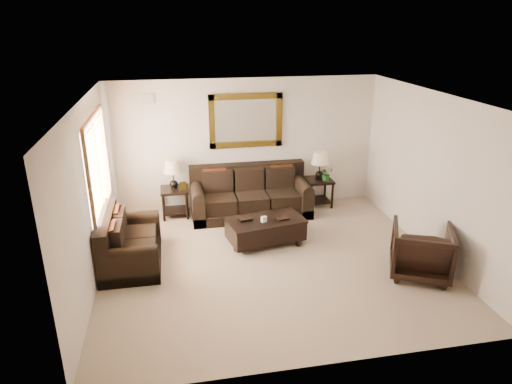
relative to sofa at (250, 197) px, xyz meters
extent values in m
cube|color=gray|center=(-0.01, -2.03, -0.36)|extent=(5.50, 5.00, 0.01)
cube|color=white|center=(-0.01, -2.03, 2.34)|extent=(5.50, 5.00, 0.01)
cube|color=beige|center=(-0.01, 0.47, 0.99)|extent=(5.50, 0.01, 2.70)
cube|color=beige|center=(-0.01, -4.53, 0.99)|extent=(5.50, 0.01, 2.70)
cube|color=beige|center=(-2.76, -2.03, 0.99)|extent=(0.01, 5.00, 2.70)
cube|color=beige|center=(2.74, -2.03, 0.99)|extent=(0.01, 5.00, 2.70)
cube|color=white|center=(-2.74, -1.13, 1.19)|extent=(0.01, 1.80, 1.50)
cube|color=brown|center=(-2.71, -1.13, 1.98)|extent=(0.06, 1.96, 0.08)
cube|color=brown|center=(-2.71, -1.13, 0.40)|extent=(0.06, 1.96, 0.08)
cube|color=brown|center=(-2.71, -2.07, 1.19)|extent=(0.06, 0.08, 1.50)
cube|color=brown|center=(-2.71, -0.19, 1.19)|extent=(0.06, 0.08, 1.50)
cube|color=brown|center=(-2.71, -1.13, 1.19)|extent=(0.05, 0.05, 1.50)
cube|color=#432F0D|center=(0.00, 0.44, 1.49)|extent=(1.50, 0.06, 1.10)
cube|color=white|center=(0.00, 0.45, 1.49)|extent=(1.26, 0.01, 0.86)
cube|color=#999999|center=(-1.91, 0.45, 1.99)|extent=(0.25, 0.02, 0.18)
cube|color=black|center=(0.00, -0.07, -0.26)|extent=(2.40, 1.04, 0.20)
cube|color=black|center=(0.00, 0.33, 0.38)|extent=(2.40, 0.24, 0.49)
cube|color=black|center=(-0.64, -0.09, -0.01)|extent=(0.61, 0.85, 0.29)
cube|color=black|center=(0.00, -0.09, -0.01)|extent=(0.61, 0.85, 0.29)
cube|color=black|center=(0.64, -0.09, -0.01)|extent=(0.61, 0.85, 0.29)
cube|color=black|center=(-1.08, -0.07, -0.07)|extent=(0.24, 1.04, 0.58)
cylinder|color=black|center=(-1.08, -0.07, 0.22)|extent=(0.24, 1.01, 0.24)
cube|color=black|center=(1.08, -0.07, -0.07)|extent=(0.24, 1.04, 0.58)
cylinder|color=black|center=(1.08, -0.07, 0.22)|extent=(0.24, 1.01, 0.24)
cube|color=#64230D|center=(-0.70, 0.13, 0.37)|extent=(0.46, 0.20, 0.47)
cube|color=#64230D|center=(0.70, 0.13, 0.37)|extent=(0.46, 0.20, 0.47)
cube|color=black|center=(-2.28, -1.65, -0.27)|extent=(0.92, 1.56, 0.18)
cube|color=black|center=(-2.63, -1.65, 0.30)|extent=(0.21, 1.56, 0.44)
cube|color=black|center=(-2.26, -1.93, -0.05)|extent=(0.76, 0.54, 0.26)
cube|color=black|center=(-2.26, -1.36, -0.05)|extent=(0.76, 0.54, 0.26)
cube|color=black|center=(-2.28, -2.32, -0.10)|extent=(0.92, 0.21, 0.52)
cylinder|color=black|center=(-2.28, -2.32, 0.16)|extent=(0.91, 0.21, 0.21)
cube|color=black|center=(-2.28, -0.98, -0.10)|extent=(0.92, 0.21, 0.52)
cylinder|color=black|center=(-2.28, -0.98, 0.16)|extent=(0.91, 0.21, 0.21)
cube|color=#64230D|center=(-2.45, -1.98, 0.30)|extent=(0.18, 0.41, 0.42)
cube|color=#64230D|center=(-2.45, -1.32, 0.30)|extent=(0.18, 0.41, 0.42)
cube|color=black|center=(-1.52, 0.16, 0.21)|extent=(0.54, 0.54, 0.05)
cube|color=black|center=(-1.52, 0.16, -0.24)|extent=(0.46, 0.46, 0.03)
cylinder|color=black|center=(-1.75, -0.07, -0.08)|extent=(0.05, 0.05, 0.54)
cylinder|color=black|center=(-1.29, -0.07, -0.08)|extent=(0.05, 0.05, 0.54)
cylinder|color=black|center=(-1.75, 0.39, -0.08)|extent=(0.05, 0.05, 0.54)
cylinder|color=black|center=(-1.29, 0.39, -0.08)|extent=(0.05, 0.05, 0.54)
sphere|color=black|center=(-1.52, 0.16, 0.34)|extent=(0.17, 0.17, 0.17)
cylinder|color=black|center=(-1.52, 0.16, 0.51)|extent=(0.02, 0.02, 0.36)
cone|color=#D0B08B|center=(-1.52, 0.16, 0.71)|extent=(0.38, 0.38, 0.26)
cube|color=#432F0D|center=(-1.34, 0.06, 0.32)|extent=(0.15, 0.10, 0.17)
cube|color=black|center=(1.52, 0.16, 0.21)|extent=(0.54, 0.54, 0.05)
cube|color=black|center=(1.52, 0.16, -0.24)|extent=(0.46, 0.46, 0.03)
cylinder|color=black|center=(1.29, -0.07, -0.08)|extent=(0.05, 0.05, 0.54)
cylinder|color=black|center=(1.75, -0.07, -0.08)|extent=(0.05, 0.05, 0.54)
cylinder|color=black|center=(1.29, 0.39, -0.08)|extent=(0.05, 0.05, 0.54)
cylinder|color=black|center=(1.75, 0.39, -0.08)|extent=(0.05, 0.05, 0.54)
sphere|color=black|center=(1.52, 0.16, 0.34)|extent=(0.17, 0.17, 0.17)
cylinder|color=black|center=(1.52, 0.16, 0.51)|extent=(0.02, 0.02, 0.36)
cone|color=#D0B08B|center=(1.52, 0.16, 0.71)|extent=(0.38, 0.38, 0.26)
sphere|color=black|center=(-0.52, -1.60, -0.31)|extent=(0.12, 0.12, 0.12)
sphere|color=black|center=(0.59, -1.60, -0.31)|extent=(0.12, 0.12, 0.12)
sphere|color=black|center=(-0.52, -1.09, -0.31)|extent=(0.12, 0.12, 0.12)
sphere|color=black|center=(0.59, -1.09, -0.31)|extent=(0.12, 0.12, 0.12)
cube|color=black|center=(0.04, -1.35, -0.09)|extent=(1.42, 0.94, 0.37)
cube|color=black|center=(0.04, -1.35, 0.08)|extent=(1.45, 0.96, 0.04)
cube|color=black|center=(-0.31, -1.30, 0.11)|extent=(0.25, 0.19, 0.03)
cube|color=black|center=(0.34, -1.40, 0.11)|extent=(0.22, 0.18, 0.03)
cube|color=white|center=(-0.01, -1.45, 0.15)|extent=(0.11, 0.09, 0.10)
imported|color=black|center=(2.19, -2.88, 0.10)|extent=(1.15, 1.13, 0.91)
imported|color=#265A1F|center=(1.64, 0.06, 0.35)|extent=(0.33, 0.35, 0.23)
camera|label=1|loc=(-1.51, -8.57, 3.45)|focal=32.00mm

